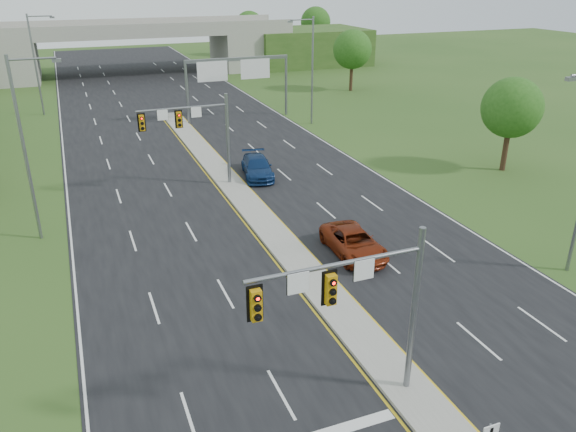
# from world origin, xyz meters

# --- Properties ---
(ground) EXTENTS (240.00, 240.00, 0.00)m
(ground) POSITION_xyz_m (0.00, 0.00, 0.00)
(ground) COLOR #2D4E1C
(ground) RESTS_ON ground
(road) EXTENTS (24.00, 160.00, 0.02)m
(road) POSITION_xyz_m (0.00, 35.00, 0.01)
(road) COLOR black
(road) RESTS_ON ground
(median) EXTENTS (2.00, 54.00, 0.16)m
(median) POSITION_xyz_m (0.00, 23.00, 0.10)
(median) COLOR gray
(median) RESTS_ON road
(lane_markings) EXTENTS (23.72, 160.00, 0.01)m
(lane_markings) POSITION_xyz_m (-0.60, 28.91, 0.02)
(lane_markings) COLOR gold
(lane_markings) RESTS_ON road
(signal_mast_near) EXTENTS (6.62, 0.60, 7.00)m
(signal_mast_near) POSITION_xyz_m (-2.26, -0.07, 4.73)
(signal_mast_near) COLOR slate
(signal_mast_near) RESTS_ON ground
(signal_mast_far) EXTENTS (6.62, 0.60, 7.00)m
(signal_mast_far) POSITION_xyz_m (-2.26, 24.93, 4.73)
(signal_mast_far) COLOR slate
(signal_mast_far) RESTS_ON ground
(sign_gantry) EXTENTS (11.58, 0.44, 6.67)m
(sign_gantry) POSITION_xyz_m (6.68, 44.92, 5.24)
(sign_gantry) COLOR slate
(sign_gantry) RESTS_ON ground
(overpass) EXTENTS (80.00, 14.00, 8.10)m
(overpass) POSITION_xyz_m (0.00, 80.00, 3.55)
(overpass) COLOR gray
(overpass) RESTS_ON ground
(lightpole_l_mid) EXTENTS (2.85, 0.25, 11.00)m
(lightpole_l_mid) POSITION_xyz_m (-13.30, 20.00, 6.10)
(lightpole_l_mid) COLOR slate
(lightpole_l_mid) RESTS_ON ground
(lightpole_l_far) EXTENTS (2.85, 0.25, 11.00)m
(lightpole_l_far) POSITION_xyz_m (-13.30, 55.00, 6.10)
(lightpole_l_far) COLOR slate
(lightpole_l_far) RESTS_ON ground
(lightpole_r_far) EXTENTS (2.85, 0.25, 11.00)m
(lightpole_r_far) POSITION_xyz_m (13.30, 40.00, 6.10)
(lightpole_r_far) COLOR slate
(lightpole_r_far) RESTS_ON ground
(tree_r_near) EXTENTS (4.80, 4.80, 7.60)m
(tree_r_near) POSITION_xyz_m (22.00, 20.00, 5.18)
(tree_r_near) COLOR #382316
(tree_r_near) RESTS_ON ground
(tree_r_mid) EXTENTS (5.20, 5.20, 8.12)m
(tree_r_mid) POSITION_xyz_m (26.00, 55.00, 5.51)
(tree_r_mid) COLOR #382316
(tree_r_mid) RESTS_ON ground
(tree_back_c) EXTENTS (5.60, 5.60, 8.32)m
(tree_back_c) POSITION_xyz_m (24.00, 94.00, 5.51)
(tree_back_c) COLOR #382316
(tree_back_c) RESTS_ON ground
(tree_back_d) EXTENTS (6.00, 6.00, 8.85)m
(tree_back_d) POSITION_xyz_m (38.00, 94.00, 5.84)
(tree_back_d) COLOR #382316
(tree_back_d) RESTS_ON ground
(car_far_a) EXTENTS (2.67, 5.42, 1.48)m
(car_far_a) POSITION_xyz_m (3.40, 10.97, 0.76)
(car_far_a) COLOR maroon
(car_far_a) RESTS_ON road
(car_far_b) EXTENTS (3.18, 5.71, 1.56)m
(car_far_b) POSITION_xyz_m (2.56, 25.89, 0.80)
(car_far_b) COLOR navy
(car_far_b) RESTS_ON road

